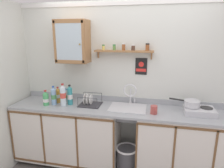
{
  "coord_description": "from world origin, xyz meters",
  "views": [
    {
      "loc": [
        0.4,
        -2.28,
        1.97
      ],
      "look_at": [
        -0.18,
        0.39,
        1.28
      ],
      "focal_mm": 31.64,
      "sensor_mm": 36.0,
      "label": 1
    }
  ],
  "objects": [
    {
      "name": "saucepan",
      "position": [
        0.9,
        0.33,
        1.09
      ],
      "size": [
        0.39,
        0.21,
        0.09
      ],
      "color": "silver",
      "rests_on": "hot_plate_stove"
    },
    {
      "name": "bottle_water_blue_3",
      "position": [
        -1.01,
        0.22,
        1.09
      ],
      "size": [
        0.08,
        0.08,
        0.28
      ],
      "color": "#8CB7E0",
      "rests_on": "countertop"
    },
    {
      "name": "bottle_juice_amber_0",
      "position": [
        -1.0,
        0.33,
        1.07
      ],
      "size": [
        0.07,
        0.07,
        0.24
      ],
      "color": "gold",
      "rests_on": "countertop"
    },
    {
      "name": "hot_plate_stove",
      "position": [
        1.0,
        0.31,
        1.0
      ],
      "size": [
        0.38,
        0.29,
        0.08
      ],
      "color": "silver",
      "rests_on": "countertop"
    },
    {
      "name": "sink",
      "position": [
        0.07,
        0.32,
        0.94
      ],
      "size": [
        0.51,
        0.43,
        0.46
      ],
      "color": "silver",
      "rests_on": "countertop"
    },
    {
      "name": "lower_cabinet_run",
      "position": [
        -0.84,
        0.28,
        0.47
      ],
      "size": [
        1.57,
        0.58,
        0.93
      ],
      "color": "black",
      "rests_on": "ground"
    },
    {
      "name": "bottle_detergent_teal_4",
      "position": [
        -0.78,
        0.28,
        1.1
      ],
      "size": [
        0.08,
        0.08,
        0.3
      ],
      "color": "teal",
      "rests_on": "countertop"
    },
    {
      "name": "lower_cabinet_run_right",
      "position": [
        0.92,
        0.28,
        0.47
      ],
      "size": [
        1.41,
        0.58,
        0.93
      ],
      "color": "black",
      "rests_on": "ground"
    },
    {
      "name": "bottle_water_clear_2",
      "position": [
        -0.85,
        0.2,
        1.12
      ],
      "size": [
        0.08,
        0.08,
        0.33
      ],
      "color": "silver",
      "rests_on": "countertop"
    },
    {
      "name": "trash_bin",
      "position": [
        0.08,
        0.2,
        0.21
      ],
      "size": [
        0.32,
        0.32,
        0.41
      ],
      "color": "#4C4C51",
      "rests_on": "ground"
    },
    {
      "name": "dish_rack",
      "position": [
        -0.5,
        0.32,
        1.0
      ],
      "size": [
        0.31,
        0.28,
        0.17
      ],
      "color": "#333338",
      "rests_on": "countertop"
    },
    {
      "name": "backsplash",
      "position": [
        0.0,
        0.55,
        1.0
      ],
      "size": [
        3.23,
        0.02,
        0.08
      ],
      "primitive_type": "cube",
      "color": "#9EA3A8",
      "rests_on": "countertop"
    },
    {
      "name": "warning_sign",
      "position": [
        0.21,
        0.56,
        1.52
      ],
      "size": [
        0.17,
        0.01,
        0.24
      ],
      "color": "black"
    },
    {
      "name": "bottle_opaque_white_1",
      "position": [
        -0.87,
        0.34,
        1.06
      ],
      "size": [
        0.06,
        0.06,
        0.22
      ],
      "color": "white",
      "rests_on": "countertop"
    },
    {
      "name": "countertop",
      "position": [
        0.0,
        0.28,
        0.95
      ],
      "size": [
        3.23,
        0.6,
        0.03
      ],
      "primitive_type": "cube",
      "color": "#9EA3A8",
      "rests_on": "lower_cabinet_run"
    },
    {
      "name": "mug",
      "position": [
        0.42,
        0.18,
        1.02
      ],
      "size": [
        0.09,
        0.13,
        0.11
      ],
      "color": "#B24C47",
      "rests_on": "countertop"
    },
    {
      "name": "back_wall",
      "position": [
        0.0,
        0.59,
        1.22
      ],
      "size": [
        3.87,
        0.07,
        2.43
      ],
      "color": "silver",
      "rests_on": "ground"
    },
    {
      "name": "spice_shelf",
      "position": [
        -0.02,
        0.49,
        1.75
      ],
      "size": [
        0.83,
        0.14,
        0.22
      ],
      "color": "#996B42"
    },
    {
      "name": "bottle_soda_green_5",
      "position": [
        -1.11,
        0.17,
        1.06
      ],
      "size": [
        0.08,
        0.08,
        0.23
      ],
      "color": "#4CB266",
      "rests_on": "countertop"
    },
    {
      "name": "wall_cabinet",
      "position": [
        -0.77,
        0.43,
        1.86
      ],
      "size": [
        0.46,
        0.3,
        0.6
      ],
      "color": "#996B42"
    }
  ]
}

